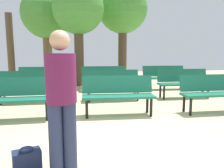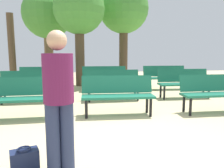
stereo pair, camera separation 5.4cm
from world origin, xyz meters
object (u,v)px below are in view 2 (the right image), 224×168
bench_r2_c2 (165,76)px  bench_r2_c1 (104,77)px  bench_r2_c0 (42,78)px  bench_r1_c0 (30,84)px  bench_r0_c0 (13,95)px  bench_r0_c1 (118,93)px  tree_3 (79,10)px  visitor_with_backpack (58,94)px  bench_r1_c2 (184,81)px  tree_1 (124,10)px  bench_r0_c2 (214,91)px  handbag (25,160)px  tree_0 (47,15)px  tree_2 (12,50)px  bench_r1_c1 (113,83)px

bench_r2_c2 → bench_r2_c1: bearing=-179.8°
bench_r2_c0 → bench_r1_c0: bearing=-91.2°
bench_r0_c0 → bench_r1_c0: bearing=89.5°
bench_r0_c1 → tree_3: 5.24m
bench_r2_c0 → bench_r2_c1: size_ratio=1.01×
bench_r2_c0 → visitor_with_backpack: (1.06, -5.51, 0.43)m
bench_r1_c2 → tree_1: tree_1 is taller
bench_r1_c2 → bench_r2_c0: size_ratio=0.99×
bench_r1_c2 → visitor_with_backpack: size_ratio=0.98×
bench_r0_c2 → bench_r1_c2: same height
bench_r0_c1 → bench_r2_c2: same height
bench_r1_c2 → handbag: bearing=-134.2°
bench_r0_c0 → bench_r2_c0: size_ratio=0.99×
bench_r1_c0 → bench_r2_c2: 4.82m
bench_r0_c1 → bench_r2_c0: (-2.13, 3.21, 0.00)m
tree_0 → tree_2: 2.49m
bench_r2_c2 → visitor_with_backpack: (-3.42, -5.44, 0.43)m
bench_r1_c0 → visitor_with_backpack: bearing=-74.2°
handbag → tree_3: bearing=84.1°
tree_0 → tree_3: tree_0 is taller
bench_r0_c2 → visitor_with_backpack: visitor_with_backpack is taller
bench_r1_c0 → bench_r2_c1: bearing=34.1°
bench_r1_c1 → handbag: bearing=-113.7°
handbag → bench_r1_c1: bearing=66.8°
bench_r2_c0 → tree_0: (-0.15, 3.25, 2.63)m
bench_r0_c0 → bench_r0_c1: size_ratio=0.99×
bench_r1_c0 → bench_r2_c0: bearing=85.9°
bench_r0_c0 → bench_r2_c2: (4.57, 3.15, 0.00)m
bench_r0_c0 → bench_r2_c1: 3.94m
bench_r0_c1 → tree_1: 6.87m
bench_r0_c1 → bench_r2_c1: size_ratio=1.01×
bench_r2_c2 → tree_0: tree_0 is taller
bench_r1_c2 → handbag: bench_r1_c2 is taller
visitor_with_backpack → bench_r1_c2: bearing=-142.2°
bench_r2_c1 → bench_r0_c1: bearing=-89.9°
visitor_with_backpack → handbag: bearing=-20.1°
bench_r0_c1 → bench_r0_c2: 2.28m
bench_r1_c0 → bench_r0_c1: bearing=-36.6°
bench_r1_c0 → bench_r0_c0: bearing=-90.6°
bench_r2_c0 → tree_0: bearing=95.0°
bench_r1_c1 → tree_1: size_ratio=0.35×
bench_r1_c1 → bench_r2_c1: bearing=91.6°
bench_r1_c2 → tree_2: bearing=150.1°
bench_r1_c0 → tree_2: bearing=111.0°
bench_r2_c1 → handbag: bearing=-104.9°
bench_r0_c1 → bench_r1_c2: bearing=36.5°
bench_r0_c0 → bench_r1_c0: (-0.00, 1.62, 0.00)m
bench_r1_c0 → handbag: bench_r1_c0 is taller
tree_3 → visitor_with_backpack: size_ratio=2.52×
bench_r0_c2 → handbag: size_ratio=4.43×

